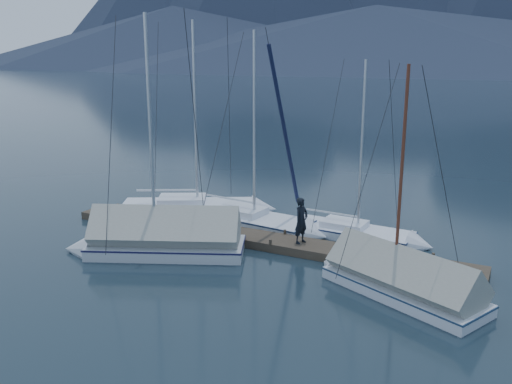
% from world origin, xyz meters
% --- Properties ---
extents(ground, '(1000.00, 1000.00, 0.00)m').
position_xyz_m(ground, '(0.00, 0.00, 0.00)').
color(ground, black).
rests_on(ground, ground).
extents(dock, '(18.00, 1.50, 0.54)m').
position_xyz_m(dock, '(0.00, 2.00, 0.11)').
color(dock, '#382D23').
rests_on(dock, ground).
extents(mooring_posts, '(15.12, 1.52, 0.35)m').
position_xyz_m(mooring_posts, '(-0.50, 2.00, 0.35)').
color(mooring_posts, '#382D23').
rests_on(mooring_posts, ground).
extents(sailboat_open_left, '(7.75, 5.52, 10.11)m').
position_xyz_m(sailboat_open_left, '(-4.21, 5.01, 0.18)').
color(sailboat_open_left, white).
rests_on(sailboat_open_left, ground).
extents(sailboat_open_mid, '(7.38, 3.12, 9.52)m').
position_xyz_m(sailboat_open_mid, '(-0.66, 4.05, 0.17)').
color(sailboat_open_mid, silver).
rests_on(sailboat_open_mid, ground).
extents(sailboat_open_right, '(6.29, 2.66, 8.20)m').
position_xyz_m(sailboat_open_right, '(4.00, 4.59, 0.14)').
color(sailboat_open_right, white).
rests_on(sailboat_open_right, ground).
extents(sailboat_covered_near, '(6.51, 4.33, 8.18)m').
position_xyz_m(sailboat_covered_near, '(6.13, -0.18, 0.41)').
color(sailboat_covered_near, silver).
rests_on(sailboat_covered_near, ground).
extents(sailboat_covered_far, '(7.37, 4.83, 10.00)m').
position_xyz_m(sailboat_covered_far, '(-3.08, -0.95, 0.49)').
color(sailboat_covered_far, silver).
rests_on(sailboat_covered_far, ground).
extents(person, '(0.61, 0.77, 1.85)m').
position_xyz_m(person, '(2.01, 2.01, 1.26)').
color(person, black).
rests_on(person, dock).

